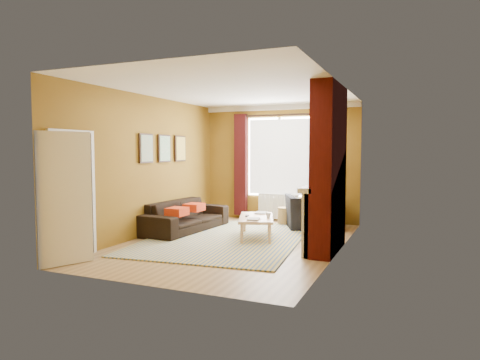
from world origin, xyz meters
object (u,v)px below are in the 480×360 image
at_px(sofa, 186,216).
at_px(floor_lamp, 331,170).
at_px(coffee_table, 256,219).
at_px(wicker_stool, 284,216).
at_px(armchair, 313,212).

relative_size(sofa, floor_lamp, 1.36).
bearing_deg(floor_lamp, coffee_table, -126.15).
height_order(sofa, floor_lamp, floor_lamp).
relative_size(coffee_table, wicker_stool, 3.59).
bearing_deg(armchair, floor_lamp, 178.64).
bearing_deg(armchair, wicker_stool, -44.25).
height_order(sofa, wicker_stool, sofa).
xyz_separation_m(armchair, coffee_table, (-0.79, -1.42, 0.01)).
distance_m(sofa, armchair, 2.76).
distance_m(coffee_table, floor_lamp, 2.13).
xyz_separation_m(coffee_table, wicker_stool, (0.06, 1.69, -0.18)).
height_order(wicker_stool, floor_lamp, floor_lamp).
bearing_deg(wicker_stool, sofa, -137.12).
xyz_separation_m(wicker_stool, floor_lamp, (1.08, -0.13, 1.08)).
distance_m(coffee_table, wicker_stool, 1.70).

